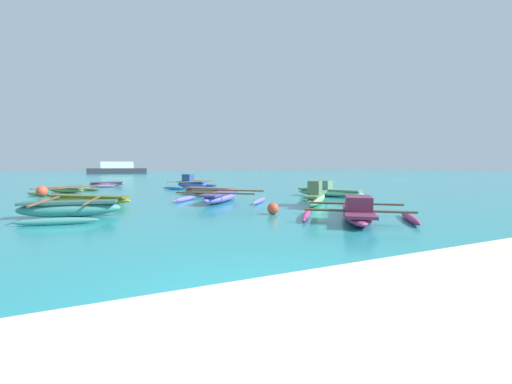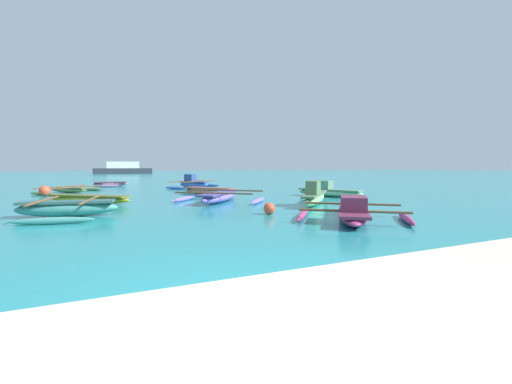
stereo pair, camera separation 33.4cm
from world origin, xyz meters
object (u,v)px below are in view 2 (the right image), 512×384
at_px(moored_boat_6, 69,190).
at_px(moored_boat_8, 315,196).
at_px(moored_boat_2, 353,212).
at_px(mooring_buoy_0, 269,209).
at_px(moored_boat_9, 220,197).
at_px(mooring_buoy_1, 45,191).
at_px(moored_boat_1, 193,183).
at_px(moored_boat_5, 111,184).
at_px(moored_boat_3, 89,199).
at_px(moored_boat_0, 68,208).
at_px(distant_ferry, 123,169).
at_px(moored_boat_4, 210,191).
at_px(moored_boat_7, 328,191).

distance_m(moored_boat_6, moored_boat_8, 15.08).
xyz_separation_m(moored_boat_2, mooring_buoy_0, (-1.68, 2.09, -0.05)).
distance_m(moored_boat_8, mooring_buoy_0, 3.40).
xyz_separation_m(moored_boat_9, mooring_buoy_1, (-7.49, 6.72, 0.04)).
bearing_deg(moored_boat_1, moored_boat_5, -167.68).
distance_m(moored_boat_5, moored_boat_6, 6.65).
distance_m(moored_boat_2, mooring_buoy_1, 16.20).
xyz_separation_m(moored_boat_3, mooring_buoy_0, (5.49, -6.12, -0.01)).
relative_size(moored_boat_3, moored_boat_5, 1.09).
height_order(moored_boat_6, mooring_buoy_0, mooring_buoy_0).
relative_size(moored_boat_0, distant_ferry, 0.31).
xyz_separation_m(moored_boat_4, moored_boat_8, (2.53, -6.31, 0.12)).
xyz_separation_m(mooring_buoy_0, mooring_buoy_1, (-7.70, 11.11, 0.09)).
distance_m(moored_boat_6, distant_ferry, 53.76).
bearing_deg(moored_boat_6, mooring_buoy_1, -71.24).
height_order(moored_boat_3, moored_boat_4, moored_boat_4).
relative_size(moored_boat_1, mooring_buoy_0, 11.26).
bearing_deg(moored_boat_3, moored_boat_4, 58.73).
bearing_deg(moored_boat_0, mooring_buoy_1, 110.46).
relative_size(moored_boat_6, mooring_buoy_0, 10.06).
relative_size(moored_boat_8, moored_boat_9, 0.74).
relative_size(moored_boat_0, moored_boat_9, 0.82).
relative_size(moored_boat_2, mooring_buoy_1, 7.12).
height_order(moored_boat_1, mooring_buoy_1, moored_boat_1).
bearing_deg(moored_boat_5, distant_ferry, 91.30).
distance_m(moored_boat_1, moored_boat_8, 13.09).
distance_m(moored_boat_7, moored_boat_8, 4.09).
bearing_deg(moored_boat_9, moored_boat_2, -124.29).
distance_m(moored_boat_3, distant_ferry, 60.75).
xyz_separation_m(moored_boat_2, moored_boat_8, (1.27, 3.79, 0.11)).
height_order(moored_boat_2, moored_boat_9, moored_boat_2).
bearing_deg(moored_boat_1, moored_boat_6, -116.37).
bearing_deg(moored_boat_8, mooring_buoy_0, 163.38).
bearing_deg(moored_boat_4, moored_boat_7, 21.89).
height_order(moored_boat_3, moored_boat_9, moored_boat_9).
distance_m(moored_boat_1, mooring_buoy_1, 9.58).
xyz_separation_m(moored_boat_6, mooring_buoy_1, (-0.98, -2.15, 0.10)).
distance_m(moored_boat_5, moored_boat_7, 17.89).
relative_size(moored_boat_8, mooring_buoy_0, 8.25).
bearing_deg(moored_boat_1, moored_boat_3, -74.44).
xyz_separation_m(moored_boat_5, distant_ferry, (3.80, 47.22, 0.83)).
distance_m(moored_boat_0, mooring_buoy_0, 6.39).
distance_m(moored_boat_2, moored_boat_5, 22.33).
bearing_deg(moored_boat_6, moored_boat_9, -10.49).
relative_size(moored_boat_4, moored_boat_6, 0.81).
xyz_separation_m(moored_boat_5, mooring_buoy_1, (-3.46, -8.32, 0.08)).
distance_m(moored_boat_1, distant_ferry, 52.02).
bearing_deg(moored_boat_7, moored_boat_4, -149.65).
xyz_separation_m(mooring_buoy_0, distant_ferry, (-0.44, 66.65, 0.83)).
bearing_deg(moored_boat_9, moored_boat_1, 31.62).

